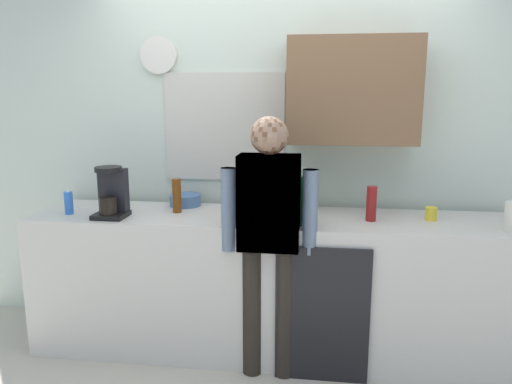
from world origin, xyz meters
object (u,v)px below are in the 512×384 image
Objects in this scene: cup_yellow_cup at (431,214)px; person_at_sink at (269,228)px; cup_terracotta_mug at (234,206)px; dish_soap at (69,202)px; mixing_bowl at (185,200)px; person_guest at (269,228)px; bottle_green_wine at (302,201)px; bottle_red_vinegar at (371,204)px; bottle_clear_soda at (295,190)px; bottle_amber_beer at (177,196)px; cup_white_mug at (259,213)px; coffee_maker at (112,194)px.

person_at_sink reaches higher than cup_yellow_cup.
dish_soap is (-1.08, -0.17, 0.03)m from cup_terracotta_mug.
person_guest is (0.66, -0.53, -0.03)m from mixing_bowl.
bottle_green_wine is 0.26m from person_guest.
bottle_red_vinegar is 1.97m from dish_soap.
bottle_clear_soda is 1.22× the size of bottle_amber_beer.
person_guest is (-0.19, -0.11, -0.14)m from bottle_green_wine.
bottle_green_wine reaches higher than bottle_clear_soda.
person_at_sink reaches higher than bottle_green_wine.
bottle_red_vinegar is 0.14× the size of person_at_sink.
cup_white_mug is at bearing 0.25° from dish_soap.
person_at_sink reaches higher than bottle_red_vinegar.
bottle_green_wine is 0.53m from cup_terracotta_mug.
person_guest is at bearing -161.36° from cup_yellow_cup.
bottle_red_vinegar is 0.54m from bottle_clear_soda.
dish_soap reaches higher than mixing_bowl.
bottle_amber_beer is 2.71× the size of cup_yellow_cup.
dish_soap is 0.11× the size of person_at_sink.
cup_white_mug reaches higher than cup_yellow_cup.
bottle_green_wine is at bearing 34.98° from person_at_sink.
person_at_sink reaches higher than cup_white_mug.
bottle_clear_soda is at bearing 54.21° from cup_white_mug.
cup_white_mug is at bearing 117.49° from person_at_sink.
dish_soap is at bearing -168.81° from bottle_amber_beer.
bottle_red_vinegar is 0.14× the size of person_guest.
mixing_bowl is at bearing 173.41° from cup_yellow_cup.
person_at_sink is (-0.19, -0.11, -0.14)m from bottle_green_wine.
person_guest is (0.27, -0.35, -0.04)m from cup_terracotta_mug.
bottle_clear_soda is 0.79m from bottle_amber_beer.
dish_soap is (-0.70, -0.34, 0.04)m from mixing_bowl.
person_at_sink is (0.65, -0.32, -0.11)m from bottle_amber_beer.
coffee_maker is 3.59× the size of cup_terracotta_mug.
coffee_maker is 3.88× the size of cup_yellow_cup.
bottle_red_vinegar reaches higher than dish_soap.
cup_white_mug is 0.21m from person_guest.
bottle_amber_beer is 0.74m from person_guest.
coffee_maker is 0.54m from mixing_bowl.
mixing_bowl is at bearing 154.03° from bottle_green_wine.
cup_yellow_cup is 0.05× the size of person_guest.
person_guest is at bearing -38.66° from mixing_bowl.
cup_yellow_cup is (0.87, -0.15, -0.10)m from bottle_clear_soda.
bottle_clear_soda is 0.17× the size of person_guest.
bottle_clear_soda is 0.43m from cup_terracotta_mug.
person_at_sink reaches higher than dish_soap.
coffee_maker is 1.66m from bottle_red_vinegar.
coffee_maker reaches higher than bottle_amber_beer.
mixing_bowl is at bearing 168.66° from bottle_red_vinegar.
cup_white_mug is (-0.70, -0.08, -0.06)m from bottle_red_vinegar.
cup_yellow_cup is at bearing -6.59° from mixing_bowl.
coffee_maker is 0.96m from cup_white_mug.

